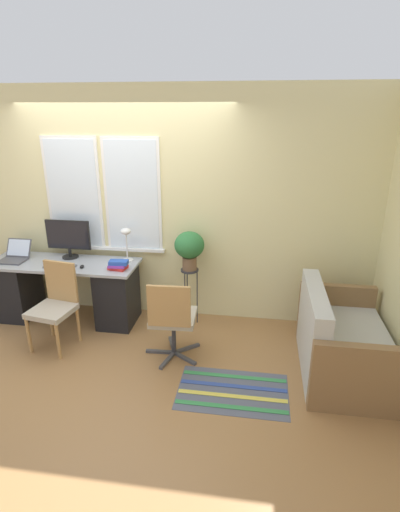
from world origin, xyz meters
TOP-DOWN VIEW (x-y plane):
  - ground_plane at (0.00, 0.00)m, footprint 14.00×14.00m
  - wall_back_with_window at (-0.01, 0.68)m, footprint 9.00×0.12m
  - desk at (-0.71, 0.30)m, footprint 1.76×0.60m
  - laptop at (-1.31, 0.30)m, footprint 0.30×0.34m
  - monitor at (-0.70, 0.47)m, footprint 0.54×0.19m
  - keyboard at (-0.67, 0.16)m, footprint 0.36×0.13m
  - mouse at (-0.41, 0.17)m, footprint 0.04×0.07m
  - desk_lamp at (0.02, 0.47)m, footprint 0.13×0.13m
  - book_stack at (0.01, 0.20)m, footprint 0.23×0.18m
  - desk_chair_wooden at (-0.56, -0.25)m, footprint 0.48×0.48m
  - office_chair_swivel at (0.73, -0.33)m, footprint 0.57×0.59m
  - couch_loveseat at (2.38, -0.29)m, footprint 0.79×1.27m
  - plant_stand at (0.78, 0.43)m, footprint 0.21×0.21m
  - potted_plant at (0.78, 0.43)m, footprint 0.34×0.34m
  - floor_rug_striped at (1.38, -0.77)m, footprint 1.01×0.63m

SIDE VIEW (x-z plane):
  - ground_plane at x=0.00m, z-range 0.00..0.00m
  - floor_rug_striped at x=1.38m, z-range 0.00..0.01m
  - couch_loveseat at x=2.38m, z-range -0.13..0.71m
  - desk at x=-0.71m, z-range 0.02..0.76m
  - office_chair_swivel at x=0.73m, z-range 0.03..0.91m
  - desk_chair_wooden at x=-0.56m, z-range 0.03..0.94m
  - plant_stand at x=0.78m, z-range 0.23..0.92m
  - keyboard at x=-0.67m, z-range 0.74..0.76m
  - mouse at x=-0.41m, z-range 0.74..0.77m
  - laptop at x=-1.31m, z-range 0.68..0.90m
  - book_stack at x=0.01m, z-range 0.74..0.84m
  - potted_plant at x=0.78m, z-range 0.74..1.19m
  - monitor at x=-0.70m, z-range 0.76..1.23m
  - desk_lamp at x=0.02m, z-range 0.83..1.23m
  - wall_back_with_window at x=-0.01m, z-range 0.00..2.70m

